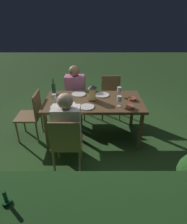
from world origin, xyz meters
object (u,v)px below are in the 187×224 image
ice_bucket (5,215)px  chair_side_right_b (67,142)px  wine_glass_c (119,99)px  plate_a (68,104)px  lantern_centerpiece (92,92)px  bowl_olives (132,99)px  plate_b (102,95)px  bowl_bread (130,107)px  chair_head_far (32,114)px  plate_c (87,107)px  person_in_cream (67,125)px  plate_d (79,94)px  green_bottle_on_table (54,88)px  wine_glass_b (119,90)px  chair_side_left_a (111,95)px  dining_table (94,103)px  bowl_salad (55,108)px  chair_side_left_b (76,95)px  person_in_pink (75,92)px

ice_bucket → chair_side_right_b: bearing=-102.3°
wine_glass_c → plate_a: size_ratio=0.70×
lantern_centerpiece → bowl_olives: (-0.67, 0.00, -0.13)m
plate_b → bowl_bread: bearing=127.9°
chair_head_far → plate_a: 0.74m
plate_b → plate_c: size_ratio=1.08×
ice_bucket → bowl_olives: bearing=-121.8°
person_in_cream → lantern_centerpiece: (-0.35, -0.64, 0.25)m
plate_d → bowl_olives: 0.94m
wine_glass_c → plate_b: (0.24, -0.43, -0.11)m
green_bottle_on_table → wine_glass_b: bearing=174.7°
chair_side_left_a → chair_head_far: (1.44, 0.83, 0.00)m
dining_table → person_in_cream: person_in_cream is taller
ice_bucket → bowl_salad: bearing=-91.5°
bowl_olives → bowl_salad: bearing=14.6°
chair_side_left_b → plate_a: bearing=88.0°
chair_head_far → bowl_bread: chair_head_far is taller
plate_c → chair_side_right_b: bearing=64.5°
plate_a → plate_b: 0.68m
plate_b → bowl_bread: (-0.40, 0.52, 0.02)m
chair_side_right_b → green_bottle_on_table: bearing=-73.0°
plate_a → plate_d: bearing=-108.3°
lantern_centerpiece → plate_b: bearing=-131.7°
plate_a → bowl_salad: 0.24m
wine_glass_c → plate_a: wine_glass_c is taller
chair_side_left_b → chair_side_right_b: (0.00, 1.65, 0.00)m
lantern_centerpiece → bowl_bread: bearing=151.4°
chair_side_left_a → plate_d: (0.63, 0.57, 0.26)m
chair_side_left_a → wine_glass_b: bearing=96.7°
plate_b → bowl_olives: bearing=157.4°
wine_glass_b → bowl_salad: bearing=25.1°
chair_side_left_b → wine_glass_c: wine_glass_c is taller
bowl_olives → bowl_bread: bowl_bread is taller
chair_side_right_b → person_in_cream: bearing=-90.0°
dining_table → plate_a: plate_a is taller
chair_side_right_b → lantern_centerpiece: bearing=-112.6°
plate_a → bowl_olives: size_ratio=1.80×
plate_d → bowl_bread: bowl_bread is taller
chair_side_left_b → chair_side_left_a: bearing=180.0°
chair_side_left_b → person_in_pink: bearing=90.0°
dining_table → plate_a: bearing=23.2°
wine_glass_b → plate_a: (0.85, 0.35, -0.11)m
plate_c → bowl_olives: bowl_olives is taller
lantern_centerpiece → plate_a: lantern_centerpiece is taller
wine_glass_b → bowl_olives: (-0.20, 0.17, -0.10)m
bowl_olives → chair_head_far: bearing=0.3°
chair_head_far → plate_d: size_ratio=3.43×
plate_b → ice_bucket: 2.43m
wine_glass_b → plate_c: 0.71m
person_in_pink → chair_side_left_a: 0.78m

